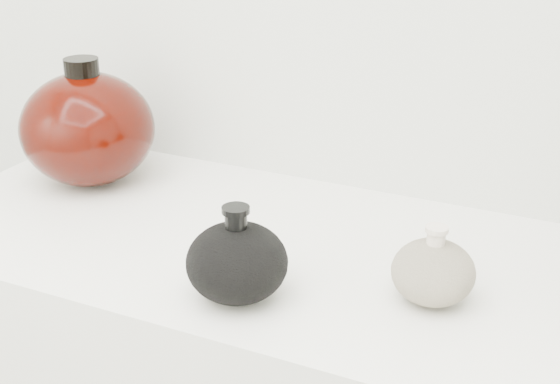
% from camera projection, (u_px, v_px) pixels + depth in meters
% --- Properties ---
extents(black_gourd_vase, '(0.16, 0.16, 0.13)m').
position_uv_depth(black_gourd_vase, '(237.00, 262.00, 0.97)').
color(black_gourd_vase, black).
rests_on(black_gourd_vase, display_counter).
extents(cream_gourd_vase, '(0.13, 0.13, 0.10)m').
position_uv_depth(cream_gourd_vase, '(433.00, 271.00, 0.97)').
color(cream_gourd_vase, beige).
rests_on(cream_gourd_vase, display_counter).
extents(left_round_pot, '(0.23, 0.23, 0.22)m').
position_uv_depth(left_round_pot, '(88.00, 128.00, 1.31)').
color(left_round_pot, black).
rests_on(left_round_pot, display_counter).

